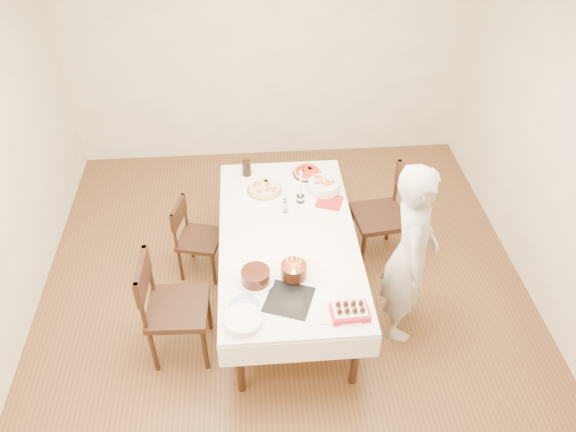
{
  "coord_description": "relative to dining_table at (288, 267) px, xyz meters",
  "views": [
    {
      "loc": [
        -0.25,
        -3.34,
        3.91
      ],
      "look_at": [
        0.02,
        0.11,
        0.97
      ],
      "focal_mm": 35.0,
      "sensor_mm": 36.0,
      "label": 1
    }
  ],
  "objects": [
    {
      "name": "pizza_pepperoni",
      "position": [
        0.25,
        0.86,
        0.4
      ],
      "size": [
        0.3,
        0.3,
        0.04
      ],
      "primitive_type": "cylinder",
      "rotation": [
        0.0,
        0.0,
        0.11
      ],
      "color": "red",
      "rests_on": "dining_table"
    },
    {
      "name": "china_plate",
      "position": [
        -0.38,
        -0.74,
        0.38
      ],
      "size": [
        0.27,
        0.27,
        0.01
      ],
      "primitive_type": "cylinder",
      "rotation": [
        0.0,
        0.0,
        0.2
      ],
      "color": "white",
      "rests_on": "dining_table"
    },
    {
      "name": "box_lid",
      "position": [
        0.31,
        -0.87,
        0.38
      ],
      "size": [
        0.32,
        0.24,
        0.02
      ],
      "primitive_type": "cube",
      "rotation": [
        0.0,
        0.0,
        -0.15
      ],
      "color": "beige",
      "rests_on": "dining_table"
    },
    {
      "name": "pasta_bowl",
      "position": [
        0.38,
        0.59,
        0.43
      ],
      "size": [
        0.29,
        0.29,
        0.09
      ],
      "primitive_type": "cylinder",
      "rotation": [
        0.0,
        0.0,
        -0.02
      ],
      "color": "white",
      "rests_on": "dining_table"
    },
    {
      "name": "wall_back",
      "position": [
        -0.02,
        2.39,
        0.98
      ],
      "size": [
        4.5,
        0.04,
        2.7
      ],
      "primitive_type": "cube",
      "color": "white",
      "rests_on": "floor"
    },
    {
      "name": "floor",
      "position": [
        -0.02,
        -0.11,
        -0.38
      ],
      "size": [
        5.0,
        5.0,
        0.0
      ],
      "primitive_type": "plane",
      "color": "brown",
      "rests_on": "ground"
    },
    {
      "name": "person",
      "position": [
        0.94,
        -0.38,
        0.46
      ],
      "size": [
        0.52,
        0.68,
        1.67
      ],
      "primitive_type": "imported",
      "rotation": [
        0.0,
        0.0,
        1.35
      ],
      "color": "#BBB4B0",
      "rests_on": "floor"
    },
    {
      "name": "plate_stack",
      "position": [
        -0.39,
        -0.89,
        0.4
      ],
      "size": [
        0.33,
        0.33,
        0.06
      ],
      "primitive_type": "cylinder",
      "rotation": [
        0.0,
        0.0,
        -0.21
      ],
      "color": "white",
      "rests_on": "dining_table"
    },
    {
      "name": "ceiling",
      "position": [
        -0.02,
        -0.11,
        2.33
      ],
      "size": [
        5.0,
        5.0,
        0.0
      ],
      "primitive_type": "plane",
      "rotation": [
        3.14,
        0.0,
        0.0
      ],
      "color": "white",
      "rests_on": "wall_back"
    },
    {
      "name": "taper_candle",
      "position": [
        0.15,
        0.45,
        0.55
      ],
      "size": [
        0.08,
        0.08,
        0.35
      ],
      "primitive_type": "cylinder",
      "rotation": [
        0.0,
        0.0,
        -0.05
      ],
      "color": "white",
      "rests_on": "dining_table"
    },
    {
      "name": "layer_cake",
      "position": [
        -0.29,
        -0.5,
        0.43
      ],
      "size": [
        0.29,
        0.29,
        0.11
      ],
      "primitive_type": "cylinder",
      "rotation": [
        0.0,
        0.0,
        0.03
      ],
      "color": "#35150D",
      "rests_on": "dining_table"
    },
    {
      "name": "pizza_white",
      "position": [
        -0.17,
        0.63,
        0.4
      ],
      "size": [
        0.32,
        0.32,
        0.04
      ],
      "primitive_type": "cylinder",
      "rotation": [
        0.0,
        0.0,
        0.0
      ],
      "color": "beige",
      "rests_on": "dining_table"
    },
    {
      "name": "cola_glass",
      "position": [
        -0.32,
        0.9,
        0.45
      ],
      "size": [
        0.09,
        0.09,
        0.16
      ],
      "primitive_type": "cylinder",
      "rotation": [
        0.0,
        0.0,
        0.07
      ],
      "color": "black",
      "rests_on": "dining_table"
    },
    {
      "name": "birthday_cake",
      "position": [
        0.01,
        -0.47,
        0.48
      ],
      "size": [
        0.26,
        0.26,
        0.18
      ],
      "primitive_type": "cylinder",
      "rotation": [
        0.0,
        0.0,
        0.37
      ],
      "color": "#38180F",
      "rests_on": "dining_table"
    },
    {
      "name": "dining_table",
      "position": [
        0.0,
        0.0,
        0.0
      ],
      "size": [
        1.25,
        2.2,
        0.75
      ],
      "primitive_type": "cube",
      "rotation": [
        0.0,
        0.0,
        0.05
      ],
      "color": "white",
      "rests_on": "floor"
    },
    {
      "name": "chair_left_savory",
      "position": [
        -0.78,
        0.4,
        0.02
      ],
      "size": [
        0.5,
        0.5,
        0.8
      ],
      "primitive_type": null,
      "rotation": [
        0.0,
        0.0,
        2.89
      ],
      "color": "black",
      "rests_on": "floor"
    },
    {
      "name": "chair_right_savory",
      "position": [
        0.9,
        0.48,
        0.12
      ],
      "size": [
        0.56,
        0.56,
        0.99
      ],
      "primitive_type": null,
      "rotation": [
        0.0,
        0.0,
        0.12
      ],
      "color": "black",
      "rests_on": "floor"
    },
    {
      "name": "strawberry_box",
      "position": [
        0.38,
        -0.87,
        0.41
      ],
      "size": [
        0.28,
        0.2,
        0.07
      ],
      "primitive_type": null,
      "rotation": [
        0.0,
        0.0,
        0.05
      ],
      "color": "red",
      "rests_on": "dining_table"
    },
    {
      "name": "chair_left_dessert",
      "position": [
        -0.91,
        -0.51,
        0.13
      ],
      "size": [
        0.54,
        0.54,
        1.01
      ],
      "primitive_type": null,
      "rotation": [
        0.0,
        0.0,
        3.1
      ],
      "color": "black",
      "rests_on": "floor"
    },
    {
      "name": "cake_board",
      "position": [
        -0.05,
        -0.7,
        0.38
      ],
      "size": [
        0.43,
        0.43,
        0.01
      ],
      "primitive_type": "cube",
      "rotation": [
        0.0,
        0.0,
        -0.35
      ],
      "color": "black",
      "rests_on": "dining_table"
    },
    {
      "name": "wall_right",
      "position": [
        2.23,
        -0.11,
        0.98
      ],
      "size": [
        0.04,
        5.0,
        2.7
      ],
      "primitive_type": "cube",
      "color": "white",
      "rests_on": "floor"
    },
    {
      "name": "shaker_pair",
      "position": [
        0.0,
        0.31,
        0.43
      ],
      "size": [
        0.1,
        0.1,
        0.11
      ],
      "primitive_type": null,
      "rotation": [
        0.0,
        0.0,
        0.05
      ],
      "color": "white",
      "rests_on": "dining_table"
    },
    {
      "name": "red_placemat",
      "position": [
        0.41,
        0.42,
        0.38
      ],
      "size": [
        0.29,
        0.29,
        0.01
      ],
      "primitive_type": "cube",
      "rotation": [
        0.0,
        0.0,
        -0.37
      ],
      "color": "#B21E1E",
      "rests_on": "dining_table"
    }
  ]
}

